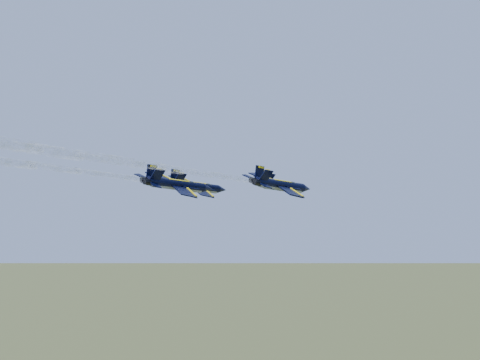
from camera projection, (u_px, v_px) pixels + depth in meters
The scene contains 4 objects.
jet_lead at pixel (282, 186), 127.05m from camera, with size 10.77×15.26×4.84m.
jet_left at pixel (197, 186), 125.50m from camera, with size 10.77×15.26×4.84m.
jet_right at pixel (281, 185), 111.41m from camera, with size 10.77×15.26×4.84m.
jet_slot at pixel (178, 184), 108.18m from camera, with size 10.77×15.26×4.84m.
Camera 1 is at (61.88, -101.22, 98.44)m, focal length 50.00 mm.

